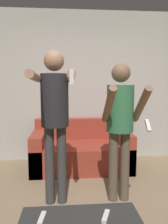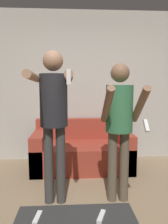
{
  "view_description": "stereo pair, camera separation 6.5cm",
  "coord_description": "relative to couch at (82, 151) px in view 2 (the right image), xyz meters",
  "views": [
    {
      "loc": [
        -0.31,
        -1.98,
        1.38
      ],
      "look_at": [
        -0.06,
        1.0,
        1.01
      ],
      "focal_mm": 35.0,
      "sensor_mm": 36.0,
      "label": 1
    },
    {
      "loc": [
        -0.24,
        -1.99,
        1.38
      ],
      "look_at": [
        -0.06,
        1.0,
        1.01
      ],
      "focal_mm": 35.0,
      "sensor_mm": 36.0,
      "label": 2
    }
  ],
  "objects": [
    {
      "name": "remote_mid",
      "position": [
        0.03,
        -2.09,
        0.15
      ],
      "size": [
        0.09,
        0.15,
        0.02
      ],
      "color": "white",
      "rests_on": "coffee_table"
    },
    {
      "name": "remote_far",
      "position": [
        -0.43,
        -2.08,
        0.15
      ],
      "size": [
        0.05,
        0.15,
        0.02
      ],
      "color": "white",
      "rests_on": "coffee_table"
    },
    {
      "name": "person_standing_left",
      "position": [
        -0.37,
        -1.13,
        0.84
      ],
      "size": [
        0.43,
        0.76,
        1.76
      ],
      "color": "#383838",
      "rests_on": "ground_plane"
    },
    {
      "name": "couch",
      "position": [
        0.0,
        0.0,
        0.0
      ],
      "size": [
        1.6,
        0.88,
        0.78
      ],
      "color": "#9E3828",
      "rests_on": "ground_plane"
    },
    {
      "name": "wall_back",
      "position": [
        0.06,
        0.47,
        1.08
      ],
      "size": [
        6.4,
        0.06,
        2.7
      ],
      "color": "#B7B2A8",
      "rests_on": "ground_plane"
    },
    {
      "name": "person_standing_right",
      "position": [
        0.37,
        -1.12,
        0.73
      ],
      "size": [
        0.43,
        0.62,
        1.62
      ],
      "color": "brown",
      "rests_on": "ground_plane"
    }
  ]
}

